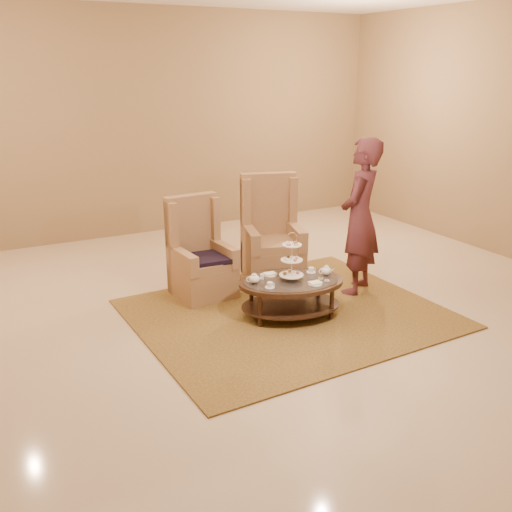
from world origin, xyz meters
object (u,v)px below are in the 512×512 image
tea_table (291,287)px  armchair_left (200,263)px  armchair_right (271,243)px  person (360,218)px

tea_table → armchair_left: (-0.63, 1.06, 0.05)m
armchair_right → person: 1.26m
armchair_left → armchair_right: size_ratio=0.90×
armchair_right → tea_table: bearing=-93.4°
person → armchair_right: bearing=-90.5°
person → tea_table: bearing=-21.3°
armchair_right → person: person is taller
tea_table → person: person is taller
armchair_left → armchair_right: (1.06, 0.16, 0.04)m
tea_table → armchair_right: bearing=84.9°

